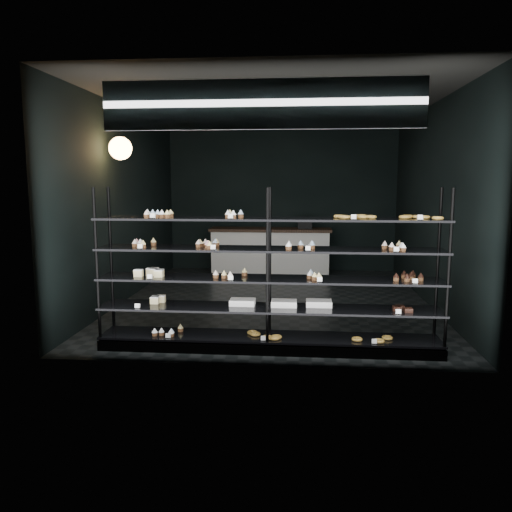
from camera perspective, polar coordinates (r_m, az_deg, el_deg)
name	(u,v)px	position (r m, az deg, el deg)	size (l,w,h in m)	color
room	(275,205)	(8.16, 2.19, 5.88)	(5.01, 6.01, 3.20)	black
display_shelf	(267,297)	(5.86, 1.21, -4.75)	(4.00, 0.50, 1.91)	black
signage	(261,104)	(5.29, 0.62, 16.94)	(3.30, 0.05, 0.50)	#0C1C3F
pendant_lamp	(120,148)	(7.64, -15.24, 11.80)	(0.33, 0.33, 0.89)	black
service_counter	(271,250)	(10.76, 1.71, 0.65)	(2.59, 0.65, 1.23)	silver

